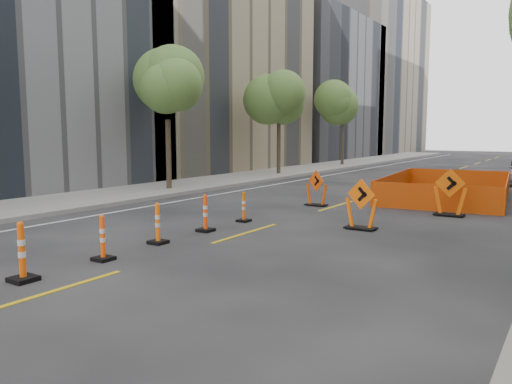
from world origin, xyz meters
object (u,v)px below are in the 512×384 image
Objects in this scene: channelizer_3 at (103,238)px; channelizer_4 at (158,223)px; channelizer_2 at (22,252)px; chevron_sign_center at (361,204)px; chevron_sign_right at (450,192)px; channelizer_6 at (244,207)px; chevron_sign_left at (316,188)px; channelizer_5 at (205,213)px.

channelizer_4 is at bearing 94.87° from channelizer_3.
channelizer_2 is 0.78× the size of chevron_sign_center.
chevron_sign_right is (1.60, 3.73, 0.06)m from chevron_sign_center.
channelizer_3 reaches higher than channelizer_6.
channelizer_3 is (0.03, 1.82, -0.07)m from channelizer_2.
chevron_sign_right is (5.06, 4.55, 0.31)m from channelizer_6.
channelizer_3 is at bearing -134.94° from chevron_sign_right.
chevron_sign_center is at bearing -24.87° from chevron_sign_left.
channelizer_5 reaches higher than channelizer_4.
channelizer_6 is 6.82m from chevron_sign_right.
channelizer_6 is (0.07, 3.65, -0.05)m from channelizer_4.
channelizer_6 is 0.60× the size of chevron_sign_right.
channelizer_2 is at bearing -68.62° from chevron_sign_left.
chevron_sign_left reaches higher than channelizer_3.
channelizer_4 is at bearing -140.58° from chevron_sign_right.
channelizer_2 is 11.53m from chevron_sign_left.
channelizer_2 is at bearing -89.56° from channelizer_6.
channelizer_3 is 0.95× the size of channelizer_5.
chevron_sign_center is 4.06m from chevron_sign_right.
chevron_sign_center is (3.41, 8.12, 0.16)m from channelizer_2.
channelizer_5 is at bearing -147.18° from chevron_sign_right.
channelizer_5 is 0.72× the size of chevron_sign_center.
chevron_sign_center is (3.53, 4.47, 0.21)m from channelizer_4.
chevron_sign_left is (0.39, 4.22, 0.21)m from channelizer_6.
channelizer_4 reaches higher than channelizer_3.
chevron_sign_right is at bearing 27.10° from chevron_sign_left.
chevron_sign_left is (0.42, 6.05, 0.15)m from channelizer_5.
chevron_sign_center is (3.07, -3.40, 0.05)m from chevron_sign_left.
chevron_sign_right reaches higher than channelizer_5.
channelizer_2 reaches higher than channelizer_4.
chevron_sign_right is (5.09, 6.38, 0.26)m from channelizer_5.
channelizer_3 is 0.69× the size of chevron_sign_center.
chevron_sign_center reaches higher than channelizer_3.
channelizer_2 reaches higher than channelizer_3.
channelizer_2 is 1.10× the size of channelizer_4.
chevron_sign_left is (0.34, 11.52, 0.11)m from channelizer_2.
channelizer_4 is (-0.12, 3.65, -0.05)m from channelizer_2.
channelizer_6 is at bearing 90.44° from channelizer_2.
chevron_sign_right is at bearing 63.63° from channelizer_3.
chevron_sign_left is (0.46, 7.87, 0.16)m from channelizer_4.
channelizer_5 is at bearing 88.94° from channelizer_4.
chevron_sign_left is at bearing 84.70° from channelizer_6.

